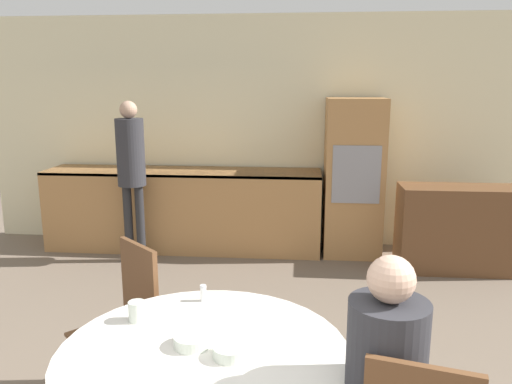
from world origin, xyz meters
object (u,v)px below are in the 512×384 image
object	(u,v)px
chair_far_left	(127,317)
bowl_centre	(192,341)
sideboard	(457,229)
person_standing	(131,163)
oven_unit	(353,178)
bowl_near	(230,352)
cup	(137,311)

from	to	relation	value
chair_far_left	bowl_centre	world-z (taller)	chair_far_left
chair_far_left	sideboard	bearing A→B (deg)	85.64
person_standing	bowl_centre	xyz separation A→B (m)	(1.27, -2.97, -0.30)
oven_unit	person_standing	world-z (taller)	oven_unit
person_standing	bowl_near	xyz separation A→B (m)	(1.45, -3.04, -0.30)
chair_far_left	bowl_centre	distance (m)	0.87
bowl_near	bowl_centre	size ratio (longest dim) A/B	0.92
sideboard	bowl_centre	world-z (taller)	sideboard
sideboard	person_standing	distance (m)	3.36
chair_far_left	person_standing	distance (m)	2.49
oven_unit	bowl_centre	xyz separation A→B (m)	(-1.02, -3.45, -0.09)
chair_far_left	person_standing	size ratio (longest dim) A/B	0.57
sideboard	person_standing	size ratio (longest dim) A/B	0.69
person_standing	bowl_centre	bearing A→B (deg)	-66.74
oven_unit	person_standing	size ratio (longest dim) A/B	1.01
cup	bowl_near	distance (m)	0.57
bowl_near	bowl_centre	xyz separation A→B (m)	(-0.18, 0.07, 0.00)
oven_unit	bowl_centre	world-z (taller)	oven_unit
sideboard	bowl_near	world-z (taller)	sideboard
oven_unit	cup	distance (m)	3.51
person_standing	bowl_centre	size ratio (longest dim) A/B	10.67
person_standing	bowl_near	size ratio (longest dim) A/B	11.54
sideboard	oven_unit	bearing A→B (deg)	155.98
person_standing	chair_far_left	bearing A→B (deg)	-72.20
cup	bowl_centre	size ratio (longest dim) A/B	0.62
cup	bowl_near	size ratio (longest dim) A/B	0.67
oven_unit	chair_far_left	size ratio (longest dim) A/B	1.79
sideboard	person_standing	world-z (taller)	person_standing
sideboard	cup	bearing A→B (deg)	-129.82
bowl_near	sideboard	bearing A→B (deg)	59.08
sideboard	bowl_centre	bearing A→B (deg)	-123.91
person_standing	cup	bearing A→B (deg)	-70.76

